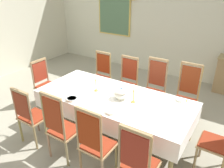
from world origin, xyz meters
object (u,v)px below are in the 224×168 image
Objects in this scene: chair_south_a at (31,115)px; chair_head_west at (45,83)px; chair_north_b at (126,81)px; chair_south_c at (95,142)px; chair_north_d at (186,95)px; chair_north_c at (154,87)px; spoon_primary at (68,97)px; chair_south_d at (138,162)px; bowl_near_left at (72,99)px; soup_tureen at (121,93)px; candlestick_west at (96,84)px; candlestick_east at (134,95)px; bowl_near_right at (180,100)px; spoon_secondary at (186,101)px; dining_table at (114,100)px; chair_head_east at (220,140)px; chair_north_a at (100,75)px; framed_painting at (114,9)px; chair_south_b at (61,126)px; bowl_far_left at (111,112)px.

chair_head_west is (-0.76, 1.01, -0.00)m from chair_south_a.
chair_south_c reaches higher than chair_north_b.
chair_north_d is at bearing 72.05° from chair_south_c.
chair_north_c reaches higher than spoon_primary.
bowl_near_left is (-1.52, 0.51, 0.19)m from chair_south_d.
bowl_near_left is at bearing -143.49° from soup_tureen.
candlestick_east is (0.77, 0.00, -0.00)m from candlestick_west.
spoon_secondary is at bearing 14.38° from bowl_near_right.
chair_north_c reaches higher than dining_table.
dining_table is 1.07m from chair_south_c.
chair_north_c reaches higher than bowl_near_left.
chair_north_d is 7.90× the size of bowl_near_right.
chair_head_east is (0.78, -1.01, -0.03)m from chair_north_d.
chair_north_a is 2.20m from spoon_secondary.
spoon_secondary is at bearing -40.43° from framed_painting.
chair_north_c is at bearing 0.14° from chair_north_d.
chair_head_west is at bearing 90.00° from chair_head_east.
chair_south_b reaches higher than bowl_near_right.
candlestick_west is at bearing 143.76° from chair_south_d.
framed_painting is (-2.00, 3.17, 1.08)m from dining_table.
chair_north_b is at bearing 64.17° from chair_head_east.
chair_head_east is at bearing 144.82° from chair_north_c.
framed_painting reaches higher than spoon_secondary.
chair_north_d is 1.34m from soup_tureen.
candlestick_west is at bearing 180.00° from soup_tureen.
chair_north_c reaches higher than bowl_far_left.
chair_south_d is at bearing -91.24° from bowl_near_right.
chair_south_d reaches higher than candlestick_east.
chair_south_d is at bearing -45.49° from dining_table.
chair_north_d is at bearing 50.21° from soup_tureen.
soup_tureen is 0.24m from candlestick_east.
chair_head_east is at bearing -32.78° from bowl_near_right.
spoon_secondary is at bearing 48.38° from bowl_far_left.
chair_head_west is 1.94m from soup_tureen.
soup_tureen is at bearing 100.55° from chair_south_c.
spoon_primary is (-1.03, -0.47, -0.13)m from candlestick_east.
chair_head_east is at bearing -48.20° from spoon_secondary.
chair_south_a is at bearing 56.28° from chair_north_c.
dining_table is at bearing -154.82° from bowl_near_right.
chair_head_east is (3.55, -0.00, 0.02)m from chair_head_west.
chair_south_b is 0.99× the size of chair_north_d.
chair_south_b is at bearing -85.68° from candlestick_west.
dining_table is at bearing 48.32° from spoon_primary.
bowl_near_left is at bearing -178.21° from bowl_far_left.
soup_tureen is 0.84m from bowl_near_left.
chair_head_west is (-2.76, -1.01, -0.05)m from chair_north_d.
chair_head_east is 2.36m from bowl_near_left.
chair_head_east is at bearing 160.11° from chair_north_a.
framed_painting reaches higher than chair_north_d.
chair_south_b is 2.32m from chair_head_east.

